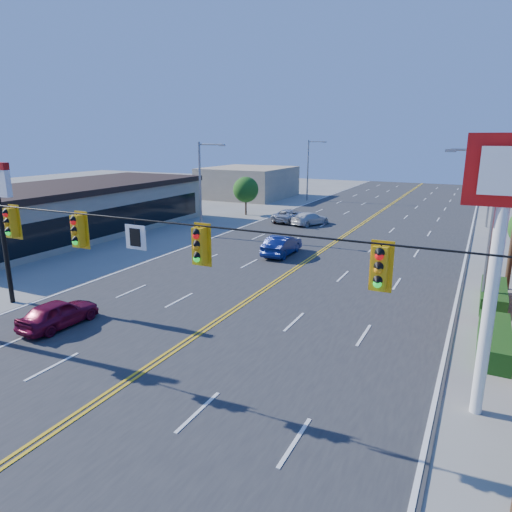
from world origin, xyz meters
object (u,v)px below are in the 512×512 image
at_px(car_blue, 282,246).
at_px(car_white, 310,219).
at_px(signal_span, 105,251).
at_px(kfc_pylon, 501,223).
at_px(car_silver, 290,216).
at_px(car_magenta, 59,314).

bearing_deg(car_blue, car_white, -80.73).
distance_m(signal_span, car_blue, 19.78).
relative_size(kfc_pylon, car_silver, 1.85).
xyz_separation_m(signal_span, car_white, (-4.33, 31.26, -4.27)).
distance_m(car_blue, car_silver, 13.50).
height_order(kfc_pylon, car_silver, kfc_pylon).
xyz_separation_m(kfc_pylon, car_silver, (-17.86, 27.91, -5.40)).
xyz_separation_m(signal_span, car_magenta, (-5.98, 2.80, -4.26)).
height_order(signal_span, car_blue, signal_span).
height_order(kfc_pylon, car_magenta, kfc_pylon).
bearing_deg(car_blue, car_magenta, 75.65).
distance_m(car_white, car_silver, 2.49).
bearing_deg(signal_span, car_silver, 101.93).
distance_m(car_magenta, car_blue, 16.87).
xyz_separation_m(car_magenta, car_blue, (3.86, 16.42, 0.09)).
relative_size(kfc_pylon, car_white, 2.02).
bearing_deg(signal_span, kfc_pylon, 19.78).
xyz_separation_m(car_white, car_silver, (-2.41, 0.65, 0.03)).
height_order(car_blue, car_white, car_blue).
xyz_separation_m(kfc_pylon, car_magenta, (-17.10, -1.20, -5.41)).
bearing_deg(kfc_pylon, car_magenta, -175.97).
xyz_separation_m(signal_span, kfc_pylon, (11.12, 4.00, 1.16)).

